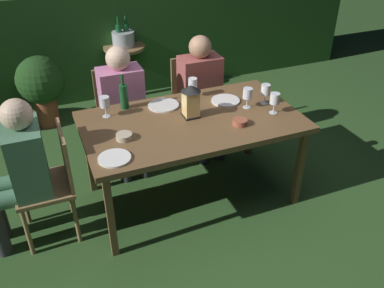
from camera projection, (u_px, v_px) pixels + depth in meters
name	position (u px, v px, depth m)	size (l,w,h in m)	color
ground_plane	(192.00, 195.00, 3.62)	(16.00, 16.00, 0.00)	#2D5123
dining_table	(192.00, 126.00, 3.25)	(1.68, 0.95, 0.75)	brown
chair_side_right_a	(120.00, 110.00, 3.92)	(0.42, 0.40, 0.87)	#937047
person_in_pink	(124.00, 105.00, 3.69)	(0.38, 0.47, 1.15)	#C675A3
chair_side_right_b	(194.00, 97.00, 4.16)	(0.42, 0.40, 0.87)	#937047
person_in_rust	(202.00, 91.00, 3.93)	(0.38, 0.47, 1.15)	#9E4C47
chair_head_near	(53.00, 179.00, 3.02)	(0.40, 0.42, 0.87)	#937047
person_in_green	(20.00, 168.00, 2.87)	(0.48, 0.38, 1.15)	#4C7A5B
lantern_centerpiece	(191.00, 99.00, 3.18)	(0.15, 0.15, 0.27)	black
green_bottle_on_table	(124.00, 96.00, 3.32)	(0.07, 0.07, 0.29)	#144723
wine_glass_a	(193.00, 84.00, 3.49)	(0.08, 0.08, 0.17)	silver
wine_glass_b	(105.00, 103.00, 3.19)	(0.08, 0.08, 0.17)	silver
wine_glass_c	(248.00, 94.00, 3.32)	(0.08, 0.08, 0.17)	silver
wine_glass_d	(266.00, 90.00, 3.39)	(0.08, 0.08, 0.17)	silver
wine_glass_e	(275.00, 100.00, 3.25)	(0.08, 0.08, 0.17)	silver
plate_a	(115.00, 158.00, 2.75)	(0.22, 0.22, 0.01)	white
plate_b	(163.00, 105.00, 3.40)	(0.25, 0.25, 0.01)	silver
plate_c	(225.00, 101.00, 3.48)	(0.24, 0.24, 0.01)	white
bowl_olives	(240.00, 122.00, 3.14)	(0.11, 0.11, 0.04)	#9E5138
bowl_bread	(124.00, 136.00, 2.96)	(0.12, 0.12, 0.04)	#BCAD8E
side_table	(126.00, 64.00, 5.03)	(0.49, 0.49, 0.67)	brown
ice_bucket	(123.00, 37.00, 4.85)	(0.26, 0.26, 0.34)	#B2B7BF
hedge_backdrop	(115.00, 36.00, 5.33)	(6.31, 0.85, 1.27)	#234C1E
potted_plant_corner	(41.00, 84.00, 4.43)	(0.51, 0.51, 0.79)	brown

